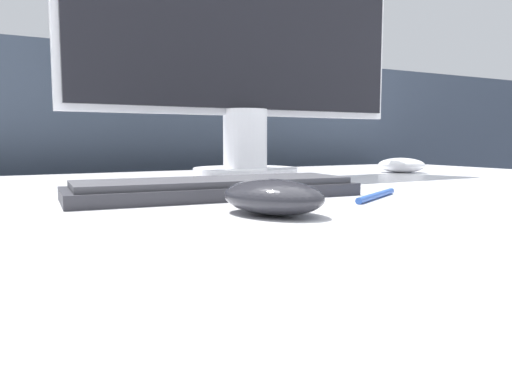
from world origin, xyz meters
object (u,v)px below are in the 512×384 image
Objects in this scene: keyboard at (217,188)px; monitor at (244,28)px; computer_mouse_far at (401,165)px; computer_mouse_near at (273,197)px.

monitor is (0.18, 0.26, 0.27)m from keyboard.
computer_mouse_far is at bearing 27.64° from keyboard.
computer_mouse_near reaches higher than keyboard.
computer_mouse_near is 0.70m from computer_mouse_far.
keyboard is 0.42m from monitor.
computer_mouse_near is 0.16m from keyboard.
keyboard is 0.56× the size of monitor.
computer_mouse_far reaches higher than keyboard.
keyboard is 3.12× the size of computer_mouse_far.
computer_mouse_near is 0.35× the size of keyboard.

